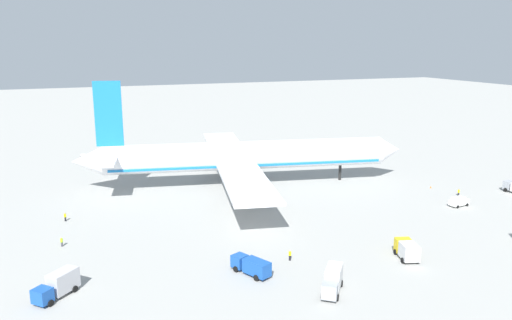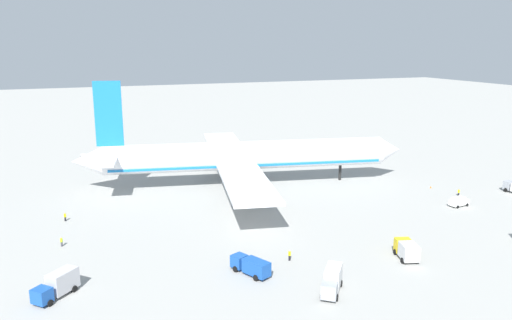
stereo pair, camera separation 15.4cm
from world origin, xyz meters
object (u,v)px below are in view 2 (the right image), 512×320
traffic_cone_4 (313,146)px  baggage_cart_0 (138,154)px  baggage_cart_2 (85,156)px  ground_worker_0 (65,217)px  service_truck_4 (251,265)px  traffic_cone_3 (283,148)px  ground_worker_1 (290,255)px  service_truck_2 (332,280)px  ground_worker_2 (61,242)px  service_van (459,201)px  traffic_cone_1 (339,146)px  service_truck_1 (58,284)px  traffic_cone_0 (217,149)px  airliner (242,156)px  traffic_cone_2 (431,187)px  ground_worker_3 (459,192)px  service_truck_3 (407,250)px

traffic_cone_4 → baggage_cart_0: bearing=173.7°
baggage_cart_2 → ground_worker_0: 56.01m
service_truck_4 → baggage_cart_0: 85.56m
traffic_cone_3 → traffic_cone_4: (10.59, -0.76, 0.00)m
baggage_cart_2 → ground_worker_1: ground_worker_1 is taller
baggage_cart_0 → ground_worker_1: 83.81m
service_truck_4 → service_truck_2: bearing=-46.5°
ground_worker_2 → baggage_cart_0: bearing=71.0°
service_van → traffic_cone_1: bearing=82.3°
service_truck_1 → baggage_cart_0: (22.74, 82.12, -0.93)m
traffic_cone_0 → traffic_cone_1: bearing=-14.1°
service_truck_2 → traffic_cone_0: bearing=82.3°
baggage_cart_0 → baggage_cart_2: baggage_cart_0 is taller
ground_worker_1 → traffic_cone_1: 91.43m
service_truck_4 → service_van: bearing=15.2°
airliner → traffic_cone_0: airliner is taller
service_van → traffic_cone_2: service_van is taller
traffic_cone_2 → ground_worker_1: bearing=-152.9°
service_truck_1 → traffic_cone_2: service_truck_1 is taller
ground_worker_1 → ground_worker_3: bearing=19.2°
service_truck_1 → ground_worker_1: 33.75m
ground_worker_1 → traffic_cone_1: size_ratio=3.13×
ground_worker_0 → traffic_cone_0: ground_worker_0 is taller
service_truck_4 → traffic_cone_3: (41.30, 80.14, -1.14)m
service_truck_2 → traffic_cone_1: service_truck_2 is taller
ground_worker_0 → traffic_cone_3: (66.22, 45.90, -0.58)m
service_van → traffic_cone_1: size_ratio=8.25×
traffic_cone_4 → traffic_cone_1: bearing=-15.9°
ground_worker_2 → baggage_cart_2: bearing=83.8°
baggage_cart_0 → ground_worker_1: size_ratio=1.76×
service_truck_1 → baggage_cart_0: size_ratio=2.08×
baggage_cart_0 → baggage_cart_2: 15.25m
airliner → traffic_cone_4: airliner is taller
baggage_cart_2 → ground_worker_1: size_ratio=1.96×
traffic_cone_2 → traffic_cone_4: bearing=93.7°
ground_worker_0 → traffic_cone_1: 95.20m
traffic_cone_2 → traffic_cone_4: same height
service_truck_2 → baggage_cart_2: 102.32m
ground_worker_2 → traffic_cone_4: 96.93m
service_truck_2 → ground_worker_3: 56.07m
ground_worker_1 → traffic_cone_3: 84.85m
ground_worker_3 → ground_worker_0: bearing=169.8°
ground_worker_0 → traffic_cone_2: bearing=-5.2°
traffic_cone_0 → airliner: bearing=-98.8°
service_truck_3 → traffic_cone_2: service_truck_3 is taller
ground_worker_1 → traffic_cone_0: ground_worker_1 is taller
baggage_cart_2 → ground_worker_2: (-7.49, -68.52, 0.17)m
service_truck_4 → traffic_cone_0: bearing=76.1°
traffic_cone_3 → traffic_cone_4: 10.61m
service_truck_1 → ground_worker_3: 84.70m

